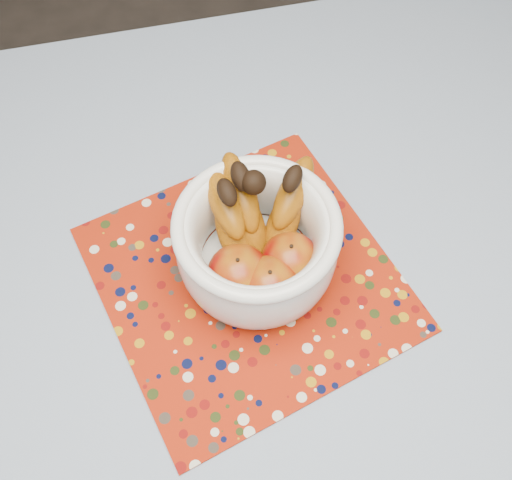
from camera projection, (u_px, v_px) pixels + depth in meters
table at (241, 383)px, 0.85m from camera, size 1.20×1.20×0.75m
tablecloth at (240, 365)px, 0.78m from camera, size 1.32×1.32×0.01m
placemat at (247, 278)px, 0.84m from camera, size 0.47×0.47×0.00m
fruit_bowl at (258, 236)px, 0.78m from camera, size 0.24×0.23×0.17m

